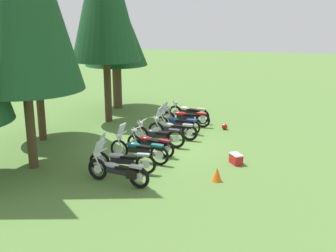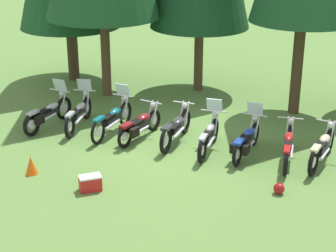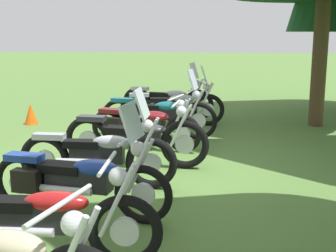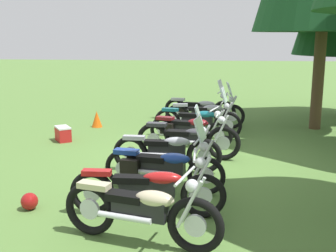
# 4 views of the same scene
# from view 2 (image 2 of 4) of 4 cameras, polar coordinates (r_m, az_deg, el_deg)

# --- Properties ---
(ground_plane) EXTENTS (80.00, 80.00, 0.00)m
(ground_plane) POSITION_cam_2_polar(r_m,az_deg,el_deg) (16.10, 0.60, -1.90)
(ground_plane) COLOR #547A38
(motorcycle_0) EXTENTS (0.85, 2.30, 1.38)m
(motorcycle_0) POSITION_cam_2_polar(r_m,az_deg,el_deg) (17.56, -12.16, 1.27)
(motorcycle_0) COLOR black
(motorcycle_0) RESTS_ON ground_plane
(motorcycle_1) EXTENTS (0.71, 2.37, 1.37)m
(motorcycle_1) POSITION_cam_2_polar(r_m,az_deg,el_deg) (17.38, -9.07, 1.31)
(motorcycle_1) COLOR black
(motorcycle_1) RESTS_ON ground_plane
(motorcycle_2) EXTENTS (0.66, 2.39, 1.39)m
(motorcycle_2) POSITION_cam_2_polar(r_m,az_deg,el_deg) (16.77, -5.66, 0.80)
(motorcycle_2) COLOR black
(motorcycle_2) RESTS_ON ground_plane
(motorcycle_3) EXTENTS (0.97, 2.11, 0.99)m
(motorcycle_3) POSITION_cam_2_polar(r_m,az_deg,el_deg) (16.31, -2.95, 0.09)
(motorcycle_3) COLOR black
(motorcycle_3) RESTS_ON ground_plane
(motorcycle_4) EXTENTS (0.66, 2.35, 1.04)m
(motorcycle_4) POSITION_cam_2_polar(r_m,az_deg,el_deg) (16.06, 0.83, -0.17)
(motorcycle_4) COLOR black
(motorcycle_4) RESTS_ON ground_plane
(motorcycle_5) EXTENTS (0.77, 2.22, 1.37)m
(motorcycle_5) POSITION_cam_2_polar(r_m,az_deg,el_deg) (15.55, 4.20, -0.99)
(motorcycle_5) COLOR black
(motorcycle_5) RESTS_ON ground_plane
(motorcycle_6) EXTENTS (0.83, 2.20, 1.35)m
(motorcycle_6) POSITION_cam_2_polar(r_m,az_deg,el_deg) (15.39, 8.00, -1.40)
(motorcycle_6) COLOR black
(motorcycle_6) RESTS_ON ground_plane
(motorcycle_7) EXTENTS (0.70, 2.39, 1.00)m
(motorcycle_7) POSITION_cam_2_polar(r_m,az_deg,el_deg) (15.26, 12.13, -1.98)
(motorcycle_7) COLOR black
(motorcycle_7) RESTS_ON ground_plane
(motorcycle_8) EXTENTS (0.85, 2.21, 1.03)m
(motorcycle_8) POSITION_cam_2_polar(r_m,az_deg,el_deg) (15.28, 15.44, -2.17)
(motorcycle_8) COLOR black
(motorcycle_8) RESTS_ON ground_plane
(picnic_cooler) EXTENTS (0.62, 0.56, 0.38)m
(picnic_cooler) POSITION_cam_2_polar(r_m,az_deg,el_deg) (13.67, -7.93, -5.77)
(picnic_cooler) COLOR red
(picnic_cooler) RESTS_ON ground_plane
(traffic_cone) EXTENTS (0.32, 0.32, 0.48)m
(traffic_cone) POSITION_cam_2_polar(r_m,az_deg,el_deg) (14.72, -13.78, -3.91)
(traffic_cone) COLOR #EA590F
(traffic_cone) RESTS_ON ground_plane
(dropped_helmet) EXTENTS (0.27, 0.27, 0.27)m
(dropped_helmet) POSITION_cam_2_polar(r_m,az_deg,el_deg) (13.67, 11.26, -6.27)
(dropped_helmet) COLOR maroon
(dropped_helmet) RESTS_ON ground_plane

